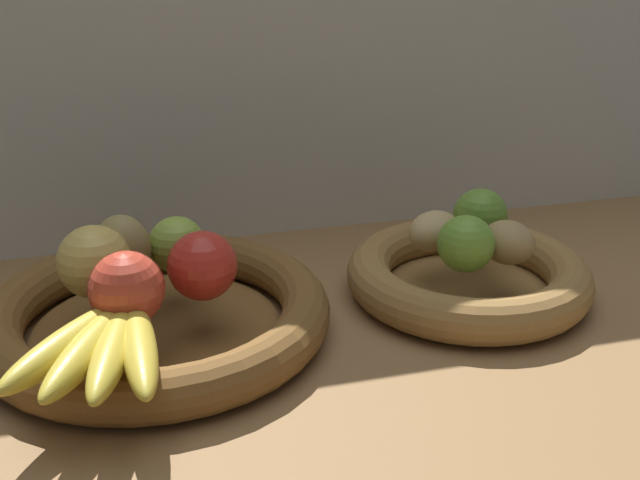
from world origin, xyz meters
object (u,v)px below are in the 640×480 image
at_px(fruit_bowl_right, 468,276).
at_px(lime_near, 466,244).
at_px(apple_red_right, 202,266).
at_px(apple_golden_left, 94,262).
at_px(pear_brown, 122,249).
at_px(potato_small, 508,242).
at_px(potato_oblong, 434,231).
at_px(apple_green_back, 177,245).
at_px(apple_red_front, 127,288).
at_px(lime_far, 480,216).
at_px(fruit_bowl_left, 156,314).
at_px(banana_bunch_front, 105,343).

height_order(fruit_bowl_right, lime_near, lime_near).
bearing_deg(apple_red_right, apple_golden_left, 162.11).
bearing_deg(apple_red_right, pear_brown, 141.64).
xyz_separation_m(pear_brown, potato_small, (0.44, -0.07, -0.01)).
bearing_deg(potato_oblong, apple_green_back, 176.29).
distance_m(potato_small, lime_near, 0.06).
height_order(fruit_bowl_right, potato_small, potato_small).
bearing_deg(apple_red_front, fruit_bowl_right, 9.21).
bearing_deg(apple_green_back, potato_oblong, -3.71).
xyz_separation_m(fruit_bowl_right, apple_red_front, (-0.40, -0.07, 0.07)).
bearing_deg(apple_red_right, potato_oblong, 11.07).
height_order(apple_red_front, lime_far, apple_red_front).
distance_m(apple_red_front, pear_brown, 0.10).
height_order(fruit_bowl_right, apple_red_right, apple_red_right).
height_order(fruit_bowl_left, apple_golden_left, apple_golden_left).
bearing_deg(apple_red_right, fruit_bowl_left, 150.54).
xyz_separation_m(apple_red_right, banana_bunch_front, (-0.10, -0.10, -0.02)).
relative_size(apple_green_back, lime_far, 0.96).
height_order(apple_golden_left, potato_oblong, apple_golden_left).
relative_size(apple_red_front, pear_brown, 0.97).
xyz_separation_m(apple_golden_left, potato_oblong, (0.40, 0.02, -0.02)).
xyz_separation_m(fruit_bowl_left, apple_red_right, (0.05, -0.03, 0.07)).
bearing_deg(banana_bunch_front, potato_oblong, 22.05).
height_order(potato_oblong, lime_far, lime_far).
bearing_deg(potato_small, apple_golden_left, 175.29).
bearing_deg(apple_red_front, potato_small, 4.43).
bearing_deg(apple_green_back, potato_small, -11.94).
relative_size(potato_oblong, lime_far, 1.05).
xyz_separation_m(fruit_bowl_right, potato_oblong, (-0.04, 0.03, 0.05)).
distance_m(banana_bunch_front, potato_oblong, 0.42).
bearing_deg(fruit_bowl_right, potato_small, -45.00).
xyz_separation_m(fruit_bowl_left, lime_near, (0.35, -0.04, 0.06)).
distance_m(potato_oblong, potato_small, 0.09).
bearing_deg(potato_oblong, fruit_bowl_left, -175.33).
bearing_deg(apple_green_back, lime_near, -15.14).
height_order(fruit_bowl_right, apple_green_back, apple_green_back).
distance_m(fruit_bowl_right, apple_red_front, 0.41).
xyz_separation_m(apple_green_back, apple_red_right, (0.02, -0.08, 0.00)).
height_order(apple_red_right, lime_near, apple_red_right).
xyz_separation_m(potato_oblong, lime_far, (0.07, 0.01, 0.01)).
bearing_deg(lime_near, apple_red_right, 178.15).
bearing_deg(potato_oblong, fruit_bowl_right, -37.87).
relative_size(fruit_bowl_left, potato_small, 5.95).
xyz_separation_m(fruit_bowl_right, apple_golden_left, (-0.43, 0.01, 0.07)).
height_order(potato_oblong, potato_small, potato_small).
bearing_deg(lime_near, fruit_bowl_left, 173.73).
relative_size(apple_green_back, potato_oblong, 0.91).
bearing_deg(potato_oblong, banana_bunch_front, -157.95).
height_order(apple_red_front, banana_bunch_front, apple_red_front).
xyz_separation_m(banana_bunch_front, potato_small, (0.46, 0.10, 0.01)).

